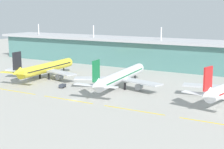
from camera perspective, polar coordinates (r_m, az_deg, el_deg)
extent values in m
plane|color=#A8A59E|center=(162.40, -6.15, -4.15)|extent=(600.00, 600.00, 0.00)
cube|color=slate|center=(252.69, 8.39, 3.14)|extent=(280.00, 28.00, 18.42)
cube|color=#B2B2B7|center=(251.64, 8.45, 5.43)|extent=(288.00, 34.00, 1.80)
cylinder|color=silver|center=(306.99, -11.84, 7.21)|extent=(0.90, 0.90, 9.00)
cylinder|color=silver|center=(272.51, -3.02, 7.04)|extent=(0.90, 0.90, 9.00)
cylinder|color=silver|center=(246.07, 7.99, 6.59)|extent=(0.90, 0.90, 9.00)
cylinder|color=yellow|center=(215.52, -10.52, 1.11)|extent=(10.60, 49.76, 5.80)
cone|color=yellow|center=(237.50, -6.79, 2.06)|extent=(5.87, 4.52, 5.51)
cone|color=yellow|center=(193.77, -15.27, 0.24)|extent=(5.55, 7.08, 5.72)
cube|color=black|center=(193.54, -15.17, 2.17)|extent=(1.32, 6.44, 9.50)
cube|color=yellow|center=(197.74, -16.40, 0.33)|extent=(10.26, 4.16, 0.36)
cube|color=yellow|center=(190.72, -13.91, 0.09)|extent=(10.26, 4.16, 0.36)
cube|color=#B7BABF|center=(219.42, -13.74, 0.81)|extent=(24.42, 17.15, 0.70)
cylinder|color=gray|center=(220.26, -13.23, 0.12)|extent=(3.62, 4.79, 3.20)
cube|color=#B7BABF|center=(205.42, -8.49, 0.35)|extent=(24.94, 13.30, 0.70)
cylinder|color=gray|center=(207.75, -8.53, -0.32)|extent=(3.62, 4.79, 3.20)
cylinder|color=black|center=(231.40, -7.83, 0.64)|extent=(0.70, 0.70, 3.60)
cylinder|color=black|center=(215.79, -11.63, -0.18)|extent=(1.10, 1.10, 3.60)
cylinder|color=black|center=(212.08, -10.24, -0.32)|extent=(1.10, 1.10, 3.60)
cube|color=black|center=(215.46, -10.52, 1.22)|extent=(10.16, 44.84, 0.60)
cylinder|color=silver|center=(184.54, 1.55, -0.26)|extent=(12.73, 56.81, 5.80)
cone|color=silver|center=(212.50, 4.60, 1.12)|extent=(5.96, 4.65, 5.51)
cone|color=silver|center=(156.31, -2.74, -1.77)|extent=(5.71, 7.19, 5.72)
cube|color=#146B38|center=(155.96, -2.60, 0.62)|extent=(1.48, 6.44, 9.50)
cube|color=silver|center=(159.24, -4.44, -1.64)|extent=(10.32, 4.41, 0.36)
cube|color=silver|center=(154.49, -0.83, -1.98)|extent=(10.32, 4.41, 0.36)
cube|color=#B7BABF|center=(185.59, -2.40, -0.62)|extent=(24.28, 17.61, 0.70)
cylinder|color=gray|center=(186.91, -1.87, -1.41)|extent=(3.73, 4.86, 3.20)
cube|color=#B7BABF|center=(176.63, 4.62, -1.21)|extent=(24.94, 12.75, 0.70)
cylinder|color=gray|center=(178.92, 4.40, -1.97)|extent=(3.73, 4.86, 3.20)
cylinder|color=black|center=(204.89, 3.76, -0.55)|extent=(0.70, 0.70, 3.60)
cylinder|color=black|center=(183.96, 0.27, -1.79)|extent=(1.10, 1.10, 3.60)
cylinder|color=black|center=(181.59, 2.12, -1.95)|extent=(1.10, 1.10, 3.60)
cube|color=#146B38|center=(184.47, 1.55, -0.14)|extent=(12.07, 51.20, 0.60)
cone|color=white|center=(143.54, 15.03, -3.22)|extent=(6.13, 7.47, 5.72)
cube|color=red|center=(143.09, 15.33, -0.64)|extent=(1.94, 6.41, 9.50)
cube|color=white|center=(146.49, 13.19, -2.95)|extent=(10.43, 5.10, 0.36)
cube|color=white|center=(141.74, 17.10, -3.58)|extent=(10.43, 5.10, 0.36)
cube|color=#B7BABF|center=(172.35, 15.43, -1.84)|extent=(24.84, 11.13, 0.70)
cylinder|color=gray|center=(173.70, 15.95, -2.72)|extent=(4.02, 5.04, 3.20)
cube|color=yellow|center=(185.69, -15.55, -2.62)|extent=(28.00, 0.70, 0.04)
cube|color=yellow|center=(163.40, -7.21, -4.07)|extent=(28.00, 0.70, 0.04)
cube|color=yellow|center=(145.71, 3.49, -5.80)|extent=(28.00, 0.70, 0.04)
cube|color=yellow|center=(134.44, 16.61, -7.63)|extent=(28.00, 0.70, 0.04)
cube|color=#333842|center=(188.43, -8.07, -1.80)|extent=(3.40, 4.85, 1.40)
cylinder|color=black|center=(190.38, -8.17, -1.89)|extent=(0.56, 0.96, 0.90)
cylinder|color=black|center=(189.51, -7.57, -1.93)|extent=(0.56, 0.96, 0.90)
cylinder|color=black|center=(187.65, -8.56, -2.08)|extent=(0.56, 0.96, 0.90)
cylinder|color=black|center=(186.77, -7.96, -2.13)|extent=(0.56, 0.96, 0.90)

